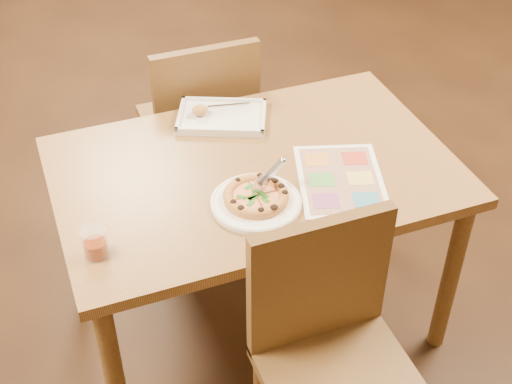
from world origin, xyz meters
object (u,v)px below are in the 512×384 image
object	(u,v)px
plate	(256,203)
glass_tumbler	(95,244)
chair_far	(202,113)
appetizer_tray	(220,117)
pizza_cutter	(269,176)
chair_near	(330,331)
pizza	(256,196)
menu	(341,179)
dining_table	(254,187)

from	to	relation	value
plate	glass_tumbler	size ratio (longest dim) A/B	3.05
chair_far	appetizer_tray	world-z (taller)	chair_far
plate	chair_far	bearing A→B (deg)	85.35
plate	pizza_cutter	distance (m)	0.09
chair_far	appetizer_tray	size ratio (longest dim) A/B	1.27
chair_near	pizza	bearing A→B (deg)	98.05
chair_far	plate	world-z (taller)	chair_far
plate	menu	xyz separation A→B (m)	(0.30, 0.02, -0.00)
chair_near	chair_far	bearing A→B (deg)	90.00
pizza_cutter	glass_tumbler	bearing A→B (deg)	162.34
plate	appetizer_tray	xyz separation A→B (m)	(0.05, 0.49, 0.00)
chair_near	menu	world-z (taller)	chair_near
pizza	pizza_cutter	distance (m)	0.07
pizza_cutter	glass_tumbler	xyz separation A→B (m)	(-0.55, -0.07, -0.04)
chair_near	pizza	size ratio (longest dim) A/B	2.31
chair_near	pizza	distance (m)	0.47
plate	dining_table	bearing A→B (deg)	70.70
glass_tumbler	menu	bearing A→B (deg)	4.57
pizza_cutter	menu	world-z (taller)	pizza_cutter
chair_far	appetizer_tray	bearing A→B (deg)	86.92
chair_near	appetizer_tray	distance (m)	0.92
chair_far	menu	xyz separation A→B (m)	(0.23, -0.77, 0.16)
plate	pizza	bearing A→B (deg)	71.39
glass_tumbler	dining_table	bearing A→B (deg)	22.00
glass_tumbler	menu	size ratio (longest dim) A/B	0.24
pizza	glass_tumbler	world-z (taller)	glass_tumbler
pizza	plate	bearing A→B (deg)	-108.61
chair_far	glass_tumbler	xyz separation A→B (m)	(-0.56, -0.83, 0.19)
appetizer_tray	menu	size ratio (longest dim) A/B	0.98
dining_table	pizza_cutter	distance (m)	0.22
chair_near	appetizer_tray	bearing A→B (deg)	91.01
chair_far	glass_tumbler	bearing A→B (deg)	55.83
chair_far	glass_tumbler	distance (m)	1.02
dining_table	glass_tumbler	size ratio (longest dim) A/B	14.16
dining_table	appetizer_tray	world-z (taller)	appetizer_tray
chair_far	pizza_cutter	bearing A→B (deg)	89.09
chair_far	plate	size ratio (longest dim) A/B	1.68
chair_near	pizza	world-z (taller)	chair_near
pizza_cutter	appetizer_tray	bearing A→B (deg)	65.33
chair_far	pizza_cutter	world-z (taller)	chair_far
dining_table	menu	distance (m)	0.30
dining_table	chair_far	bearing A→B (deg)	90.00
chair_near	pizza_cutter	xyz separation A→B (m)	(-0.01, 0.45, 0.23)
chair_near	plate	distance (m)	0.45
dining_table	pizza	xyz separation A→B (m)	(-0.06, -0.17, 0.11)
chair_far	appetizer_tray	distance (m)	0.34
pizza	dining_table	bearing A→B (deg)	70.67
chair_near	appetizer_tray	xyz separation A→B (m)	(-0.02, 0.91, 0.16)
pizza_cutter	pizza	bearing A→B (deg)	175.45
plate	appetizer_tray	bearing A→B (deg)	84.39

